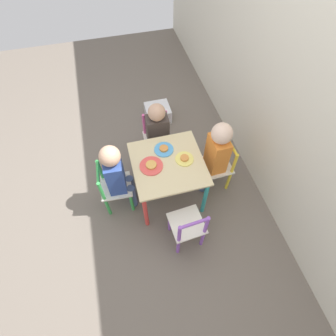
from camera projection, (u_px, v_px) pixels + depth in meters
ground_plane at (168, 193)px, 2.54m from camera, size 6.00×6.00×0.00m
house_wall at (310, 56)px, 1.60m from camera, size 6.00×0.06×2.60m
kids_table at (168, 168)px, 2.19m from camera, size 0.58×0.58×0.50m
chair_pink at (157, 139)px, 2.59m from camera, size 0.27×0.27×0.53m
chair_yellow at (218, 166)px, 2.40m from camera, size 0.27×0.27×0.53m
chair_green at (114, 188)px, 2.27m from camera, size 0.27×0.27×0.53m
chair_purple at (188, 227)px, 2.06m from camera, size 0.28×0.28×0.53m
child_left at (158, 131)px, 2.41m from camera, size 0.21×0.20×0.73m
child_back at (216, 152)px, 2.21m from camera, size 0.20×0.22×0.80m
child_front at (117, 173)px, 2.11m from camera, size 0.21×0.22×0.78m
plate_left at (164, 149)px, 2.20m from camera, size 0.16×0.16×0.03m
plate_back at (184, 159)px, 2.14m from camera, size 0.15×0.15×0.03m
plate_front at (151, 166)px, 2.10m from camera, size 0.19×0.19×0.03m
storage_bin at (158, 113)px, 3.06m from camera, size 0.26×0.28×0.16m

